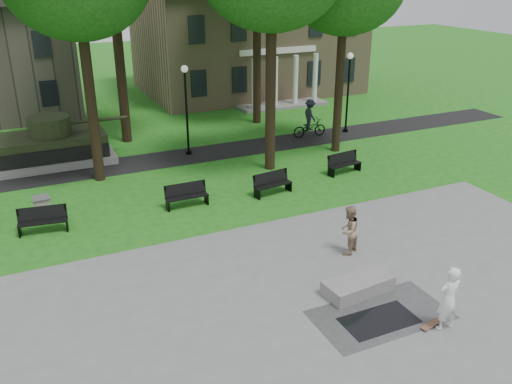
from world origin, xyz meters
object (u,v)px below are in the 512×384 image
concrete_block (358,285)px  friend_watching (349,230)px  cyclist (310,122)px  park_bench_0 (42,219)px  trash_bin (42,208)px  skateboarder (448,299)px

concrete_block → friend_watching: (1.08, 2.21, 0.67)m
cyclist → park_bench_0: bearing=116.7°
cyclist → park_bench_0: (-15.42, -6.51, -0.39)m
cyclist → trash_bin: size_ratio=2.33×
friend_watching → trash_bin: friend_watching is taller
skateboarder → park_bench_0: skateboarder is taller
concrete_block → park_bench_0: (-8.50, 8.48, 0.28)m
trash_bin → cyclist: bearing=19.2°
trash_bin → skateboarder: bearing=-52.0°
skateboarder → friend_watching: (-0.06, 4.77, -0.09)m
concrete_block → friend_watching: bearing=64.0°
park_bench_0 → trash_bin: (0.10, 1.17, -0.04)m
skateboarder → trash_bin: 15.51m
cyclist → park_bench_0: size_ratio=1.21×
skateboarder → friend_watching: bearing=-88.1°
concrete_block → skateboarder: 2.90m
park_bench_0 → trash_bin: size_ratio=1.92×
friend_watching → trash_bin: bearing=-69.4°
concrete_block → skateboarder: (1.14, -2.55, 0.76)m
concrete_block → trash_bin: (-8.40, 9.66, 0.24)m
park_bench_0 → trash_bin: bearing=93.3°
trash_bin → concrete_block: bearing=-49.0°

